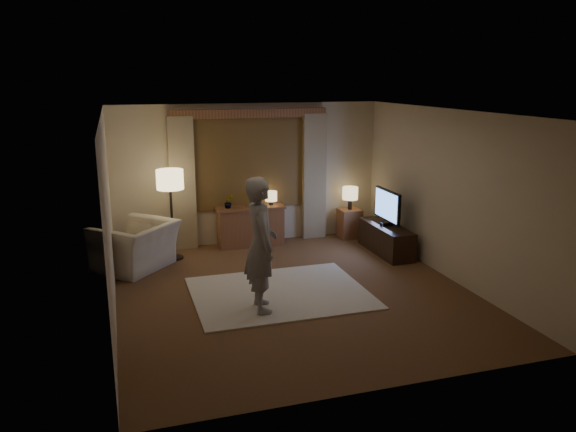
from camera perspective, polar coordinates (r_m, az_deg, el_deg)
name	(u,v)px	position (r m, az deg, el deg)	size (l,w,h in m)	color
room	(284,196)	(8.35, -0.40, 2.01)	(5.04, 5.54, 2.64)	brown
rug	(280,293)	(8.24, -0.85, -7.80)	(2.50, 2.00, 0.02)	beige
sideboard	(251,227)	(10.44, -3.82, -1.11)	(1.20, 0.40, 0.70)	brown
picture_frame	(250,203)	(10.34, -3.86, 1.29)	(0.16, 0.02, 0.20)	brown
plant	(229,202)	(10.24, -6.05, 1.42)	(0.17, 0.13, 0.30)	#999999
table_lamp_sideboard	(271,197)	(10.41, -1.73, 1.96)	(0.22, 0.22, 0.30)	black
floor_lamp	(170,184)	(9.63, -11.88, 3.16)	(0.45, 0.45, 1.56)	black
armchair	(136,246)	(9.46, -15.22, -2.99)	(1.18, 1.03, 0.77)	beige
side_table	(349,223)	(11.02, 6.25, -0.74)	(0.40, 0.40, 0.56)	brown
table_lamp_side	(350,194)	(10.89, 6.34, 2.26)	(0.30, 0.30, 0.44)	black
tv_stand	(386,239)	(10.16, 9.92, -2.32)	(0.45, 1.40, 0.50)	black
tv	(387,206)	(10.01, 10.06, 1.00)	(0.22, 0.89, 0.64)	black
person	(261,245)	(7.38, -2.77, -2.91)	(0.66, 0.43, 1.81)	#9B958F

